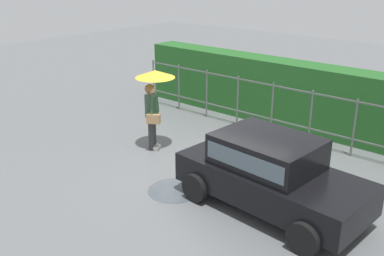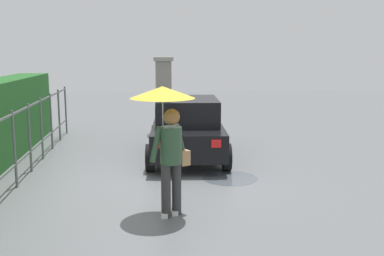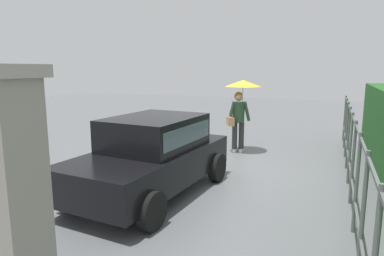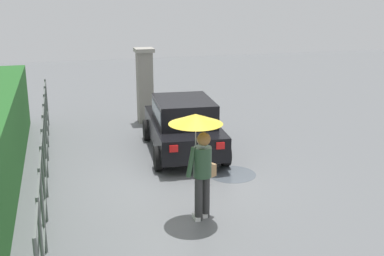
% 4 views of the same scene
% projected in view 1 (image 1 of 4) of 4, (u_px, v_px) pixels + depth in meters
% --- Properties ---
extents(ground_plane, '(40.00, 40.00, 0.00)m').
position_uv_depth(ground_plane, '(219.00, 176.00, 10.11)').
color(ground_plane, slate).
extents(car, '(3.84, 2.09, 1.48)m').
position_uv_depth(car, '(270.00, 171.00, 8.53)').
color(car, black).
rests_on(car, ground).
extents(pedestrian, '(1.00, 1.00, 2.06)m').
position_uv_depth(pedestrian, '(154.00, 92.00, 11.11)').
color(pedestrian, '#333333').
rests_on(pedestrian, ground).
extents(fence_section, '(10.51, 0.05, 1.50)m').
position_uv_depth(fence_section, '(291.00, 111.00, 11.91)').
color(fence_section, '#59605B').
rests_on(fence_section, ground).
extents(hedge_row, '(11.46, 0.90, 1.90)m').
position_uv_depth(hedge_row, '(309.00, 98.00, 12.60)').
color(hedge_row, '#235B23').
rests_on(hedge_row, ground).
extents(puddle_near, '(1.15, 1.15, 0.00)m').
position_uv_depth(puddle_near, '(174.00, 190.00, 9.45)').
color(puddle_near, '#4C545B').
rests_on(puddle_near, ground).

